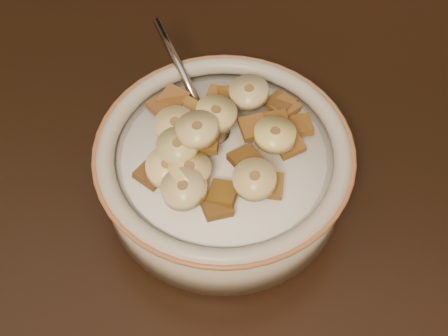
# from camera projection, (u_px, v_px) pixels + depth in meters

# --- Properties ---
(cereal_bowl) EXTENTS (0.19, 0.19, 0.05)m
(cereal_bowl) POSITION_uv_depth(u_px,v_px,m) (224.00, 173.00, 0.50)
(cereal_bowl) COLOR #ADA894
(cereal_bowl) RESTS_ON table
(milk) EXTENTS (0.16, 0.16, 0.00)m
(milk) POSITION_uv_depth(u_px,v_px,m) (224.00, 156.00, 0.48)
(milk) COLOR white
(milk) RESTS_ON cereal_bowl
(spoon) EXTENTS (0.05, 0.06, 0.01)m
(spoon) POSITION_uv_depth(u_px,v_px,m) (208.00, 124.00, 0.49)
(spoon) COLOR #BDBDBD
(spoon) RESTS_ON cereal_bowl
(cereal_square_0) EXTENTS (0.02, 0.02, 0.01)m
(cereal_square_0) POSITION_uv_depth(u_px,v_px,m) (223.00, 193.00, 0.45)
(cereal_square_0) COLOR brown
(cereal_square_0) RESTS_ON milk
(cereal_square_1) EXTENTS (0.03, 0.03, 0.01)m
(cereal_square_1) POSITION_uv_depth(u_px,v_px,m) (254.00, 128.00, 0.48)
(cereal_square_1) COLOR brown
(cereal_square_1) RESTS_ON milk
(cereal_square_2) EXTENTS (0.03, 0.03, 0.01)m
(cereal_square_2) POSITION_uv_depth(u_px,v_px,m) (231.00, 96.00, 0.50)
(cereal_square_2) COLOR brown
(cereal_square_2) RESTS_ON milk
(cereal_square_3) EXTENTS (0.02, 0.02, 0.01)m
(cereal_square_3) POSITION_uv_depth(u_px,v_px,m) (175.00, 100.00, 0.50)
(cereal_square_3) COLOR brown
(cereal_square_3) RESTS_ON milk
(cereal_square_4) EXTENTS (0.03, 0.03, 0.01)m
(cereal_square_4) POSITION_uv_depth(u_px,v_px,m) (151.00, 174.00, 0.46)
(cereal_square_4) COLOR brown
(cereal_square_4) RESTS_ON milk
(cereal_square_5) EXTENTS (0.03, 0.03, 0.01)m
(cereal_square_5) POSITION_uv_depth(u_px,v_px,m) (190.00, 111.00, 0.49)
(cereal_square_5) COLOR olive
(cereal_square_5) RESTS_ON milk
(cereal_square_6) EXTENTS (0.03, 0.03, 0.01)m
(cereal_square_6) POSITION_uv_depth(u_px,v_px,m) (162.00, 105.00, 0.50)
(cereal_square_6) COLOR brown
(cereal_square_6) RESTS_ON milk
(cereal_square_7) EXTENTS (0.02, 0.02, 0.01)m
(cereal_square_7) POSITION_uv_depth(u_px,v_px,m) (216.00, 109.00, 0.49)
(cereal_square_7) COLOR brown
(cereal_square_7) RESTS_ON milk
(cereal_square_8) EXTENTS (0.02, 0.02, 0.01)m
(cereal_square_8) POSITION_uv_depth(u_px,v_px,m) (189.00, 144.00, 0.47)
(cereal_square_8) COLOR brown
(cereal_square_8) RESTS_ON milk
(cereal_square_9) EXTENTS (0.03, 0.03, 0.01)m
(cereal_square_9) POSITION_uv_depth(u_px,v_px,m) (284.00, 107.00, 0.50)
(cereal_square_9) COLOR brown
(cereal_square_9) RESTS_ON milk
(cereal_square_10) EXTENTS (0.03, 0.03, 0.01)m
(cereal_square_10) POSITION_uv_depth(u_px,v_px,m) (216.00, 206.00, 0.44)
(cereal_square_10) COLOR brown
(cereal_square_10) RESTS_ON milk
(cereal_square_11) EXTENTS (0.02, 0.02, 0.01)m
(cereal_square_11) POSITION_uv_depth(u_px,v_px,m) (269.00, 185.00, 0.45)
(cereal_square_11) COLOR brown
(cereal_square_11) RESTS_ON milk
(cereal_square_12) EXTENTS (0.03, 0.03, 0.01)m
(cereal_square_12) POSITION_uv_depth(u_px,v_px,m) (174.00, 99.00, 0.50)
(cereal_square_12) COLOR brown
(cereal_square_12) RESTS_ON milk
(cereal_square_13) EXTENTS (0.03, 0.03, 0.01)m
(cereal_square_13) POSITION_uv_depth(u_px,v_px,m) (289.00, 144.00, 0.48)
(cereal_square_13) COLOR brown
(cereal_square_13) RESTS_ON milk
(cereal_square_14) EXTENTS (0.03, 0.03, 0.01)m
(cereal_square_14) POSITION_uv_depth(u_px,v_px,m) (238.00, 97.00, 0.50)
(cereal_square_14) COLOR brown
(cereal_square_14) RESTS_ON milk
(cereal_square_15) EXTENTS (0.02, 0.02, 0.01)m
(cereal_square_15) POSITION_uv_depth(u_px,v_px,m) (219.00, 97.00, 0.51)
(cereal_square_15) COLOR brown
(cereal_square_15) RESTS_ON milk
(cereal_square_16) EXTENTS (0.03, 0.03, 0.01)m
(cereal_square_16) POSITION_uv_depth(u_px,v_px,m) (276.00, 123.00, 0.48)
(cereal_square_16) COLOR brown
(cereal_square_16) RESTS_ON milk
(cereal_square_17) EXTENTS (0.03, 0.03, 0.01)m
(cereal_square_17) POSITION_uv_depth(u_px,v_px,m) (299.00, 126.00, 0.49)
(cereal_square_17) COLOR olive
(cereal_square_17) RESTS_ON milk
(cereal_square_18) EXTENTS (0.02, 0.02, 0.01)m
(cereal_square_18) POSITION_uv_depth(u_px,v_px,m) (205.00, 141.00, 0.46)
(cereal_square_18) COLOR brown
(cereal_square_18) RESTS_ON milk
(cereal_square_19) EXTENTS (0.03, 0.03, 0.01)m
(cereal_square_19) POSITION_uv_depth(u_px,v_px,m) (245.00, 159.00, 0.46)
(cereal_square_19) COLOR brown
(cereal_square_19) RESTS_ON milk
(cereal_square_20) EXTENTS (0.03, 0.03, 0.01)m
(cereal_square_20) POSITION_uv_depth(u_px,v_px,m) (251.00, 91.00, 0.51)
(cereal_square_20) COLOR brown
(cereal_square_20) RESTS_ON milk
(cereal_square_21) EXTENTS (0.03, 0.03, 0.01)m
(cereal_square_21) POSITION_uv_depth(u_px,v_px,m) (281.00, 103.00, 0.50)
(cereal_square_21) COLOR brown
(cereal_square_21) RESTS_ON milk
(banana_slice_0) EXTENTS (0.04, 0.04, 0.01)m
(banana_slice_0) POSITION_uv_depth(u_px,v_px,m) (190.00, 169.00, 0.44)
(banana_slice_0) COLOR #F4DD76
(banana_slice_0) RESTS_ON milk
(banana_slice_1) EXTENTS (0.04, 0.04, 0.01)m
(banana_slice_1) POSITION_uv_depth(u_px,v_px,m) (185.00, 188.00, 0.44)
(banana_slice_1) COLOR #E0CC73
(banana_slice_1) RESTS_ON milk
(banana_slice_2) EXTENTS (0.04, 0.04, 0.01)m
(banana_slice_2) POSITION_uv_depth(u_px,v_px,m) (183.00, 189.00, 0.43)
(banana_slice_2) COLOR #FFE8A0
(banana_slice_2) RESTS_ON milk
(banana_slice_3) EXTENTS (0.04, 0.04, 0.01)m
(banana_slice_3) POSITION_uv_depth(u_px,v_px,m) (175.00, 125.00, 0.47)
(banana_slice_3) COLOR #F2DC90
(banana_slice_3) RESTS_ON milk
(banana_slice_4) EXTENTS (0.04, 0.04, 0.02)m
(banana_slice_4) POSITION_uv_depth(u_px,v_px,m) (178.00, 147.00, 0.45)
(banana_slice_4) COLOR beige
(banana_slice_4) RESTS_ON milk
(banana_slice_5) EXTENTS (0.04, 0.04, 0.01)m
(banana_slice_5) POSITION_uv_depth(u_px,v_px,m) (197.00, 130.00, 0.45)
(banana_slice_5) COLOR #F2DA8C
(banana_slice_5) RESTS_ON milk
(banana_slice_6) EXTENTS (0.04, 0.03, 0.02)m
(banana_slice_6) POSITION_uv_depth(u_px,v_px,m) (167.00, 168.00, 0.45)
(banana_slice_6) COLOR #FCE0A1
(banana_slice_6) RESTS_ON milk
(banana_slice_7) EXTENTS (0.04, 0.04, 0.01)m
(banana_slice_7) POSITION_uv_depth(u_px,v_px,m) (249.00, 92.00, 0.49)
(banana_slice_7) COLOR beige
(banana_slice_7) RESTS_ON milk
(banana_slice_8) EXTENTS (0.04, 0.04, 0.01)m
(banana_slice_8) POSITION_uv_depth(u_px,v_px,m) (254.00, 179.00, 0.44)
(banana_slice_8) COLOR #D3B880
(banana_slice_8) RESTS_ON milk
(banana_slice_9) EXTENTS (0.04, 0.04, 0.02)m
(banana_slice_9) POSITION_uv_depth(u_px,v_px,m) (216.00, 114.00, 0.47)
(banana_slice_9) COLOR #FCE49F
(banana_slice_9) RESTS_ON milk
(banana_slice_10) EXTENTS (0.03, 0.03, 0.01)m
(banana_slice_10) POSITION_uv_depth(u_px,v_px,m) (275.00, 135.00, 0.46)
(banana_slice_10) COLOR #FFE98B
(banana_slice_10) RESTS_ON milk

